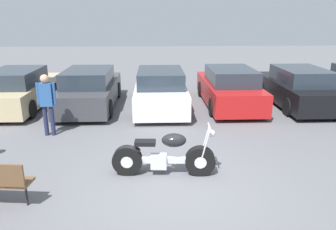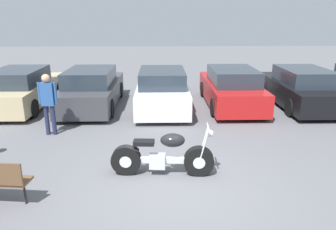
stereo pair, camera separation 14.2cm
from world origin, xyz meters
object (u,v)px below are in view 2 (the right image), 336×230
Objects in this scene: parked_car_champagne at (22,89)px; parked_car_black at (300,88)px; person_standing at (48,99)px; parked_car_dark_grey at (92,89)px; parked_car_white at (162,90)px; motorcycle at (162,156)px; parked_car_red at (231,88)px.

parked_car_black is at bearing -0.65° from parked_car_champagne.
parked_car_dark_grey is at bearing 77.81° from person_standing.
parked_car_dark_grey is (2.58, -0.06, 0.00)m from parked_car_champagne.
parked_car_white is 1.00× the size of parked_car_black.
parked_car_dark_grey is at bearing 175.95° from parked_car_white.
parked_car_champagne is 2.58× the size of person_standing.
person_standing reaches higher than motorcycle.
motorcycle is 0.49× the size of parked_car_black.
person_standing is at bearing 141.14° from motorcycle.
person_standing is (-5.80, -2.96, 0.38)m from parked_car_red.
parked_car_white and parked_car_black have the same top height.
motorcycle is 5.30m from parked_car_white.
parked_car_red is at bearing 64.36° from motorcycle.
parked_car_dark_grey is 1.00× the size of parked_car_white.
parked_car_black is at bearing 1.45° from parked_car_white.
parked_car_white is 2.58× the size of person_standing.
parked_car_champagne and parked_car_dark_grey have the same top height.
parked_car_red is at bearing 27.05° from person_standing.
person_standing reaches higher than parked_car_black.
motorcycle is 0.49× the size of parked_car_red.
parked_car_red is 2.58m from parked_car_black.
person_standing is at bearing -139.50° from parked_car_white.
parked_car_white is at bearing 89.36° from motorcycle.
parked_car_champagne is 1.00× the size of parked_car_dark_grey.
motorcycle is 6.11m from parked_car_red.
parked_car_black is at bearing -1.84° from parked_car_red.
parked_car_white is at bearing -178.55° from parked_car_black.
parked_car_champagne is 1.00× the size of parked_car_red.
parked_car_dark_grey and parked_car_red have the same top height.
parked_car_champagne is at bearing 179.35° from parked_car_black.
motorcycle is 1.26× the size of person_standing.
parked_car_red reaches higher than motorcycle.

